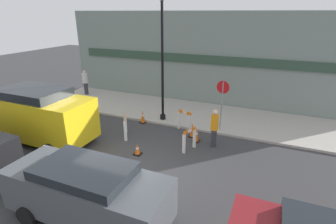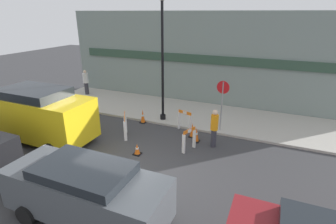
# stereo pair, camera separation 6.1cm
# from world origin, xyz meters

# --- Properties ---
(ground_plane) EXTENTS (60.00, 60.00, 0.00)m
(ground_plane) POSITION_xyz_m (0.00, 0.00, 0.00)
(ground_plane) COLOR #38383A
(sidewalk_slab) EXTENTS (18.00, 4.00, 0.11)m
(sidewalk_slab) POSITION_xyz_m (0.00, 6.50, 0.06)
(sidewalk_slab) COLOR #ADA89E
(sidewalk_slab) RESTS_ON ground_plane
(storefront_facade) EXTENTS (18.00, 0.22, 5.50)m
(storefront_facade) POSITION_xyz_m (0.00, 8.57, 2.75)
(storefront_facade) COLOR gray
(storefront_facade) RESTS_ON ground_plane
(streetlamp_post) EXTENTS (0.44, 0.44, 6.23)m
(streetlamp_post) POSITION_xyz_m (-0.87, 5.04, 4.05)
(streetlamp_post) COLOR black
(streetlamp_post) RESTS_ON sidewalk_slab
(stop_sign) EXTENTS (0.60, 0.11, 2.41)m
(stop_sign) POSITION_xyz_m (2.21, 4.91, 1.72)
(stop_sign) COLOR gray
(stop_sign) RESTS_ON sidewalk_slab
(barricade_0) EXTENTS (0.75, 0.34, 1.01)m
(barricade_0) POSITION_xyz_m (0.59, 4.35, 0.54)
(barricade_0) COLOR white
(barricade_0) RESTS_ON ground_plane
(barricade_1) EXTENTS (0.60, 0.86, 1.09)m
(barricade_1) POSITION_xyz_m (-1.70, 2.66, 0.60)
(barricade_1) COLOR white
(barricade_1) RESTS_ON ground_plane
(barricade_2) EXTENTS (0.39, 0.73, 0.98)m
(barricade_2) POSITION_xyz_m (1.42, 2.57, 0.52)
(barricade_2) COLOR white
(barricade_2) RESTS_ON ground_plane
(traffic_cone_0) EXTENTS (0.30, 0.30, 0.67)m
(traffic_cone_0) POSITION_xyz_m (1.15, 3.84, 0.33)
(traffic_cone_0) COLOR black
(traffic_cone_0) RESTS_ON ground_plane
(traffic_cone_1) EXTENTS (0.30, 0.30, 0.68)m
(traffic_cone_1) POSITION_xyz_m (1.47, 3.45, 0.33)
(traffic_cone_1) COLOR black
(traffic_cone_1) RESTS_ON ground_plane
(traffic_cone_2) EXTENTS (0.30, 0.30, 0.72)m
(traffic_cone_2) POSITION_xyz_m (-1.74, 4.40, 0.35)
(traffic_cone_2) COLOR black
(traffic_cone_2) RESTS_ON ground_plane
(traffic_cone_3) EXTENTS (0.30, 0.30, 0.47)m
(traffic_cone_3) POSITION_xyz_m (-0.40, 1.43, 0.22)
(traffic_cone_3) COLOR black
(traffic_cone_3) RESTS_ON ground_plane
(person_worker) EXTENTS (0.34, 0.34, 1.69)m
(person_worker) POSITION_xyz_m (2.28, 3.29, 0.92)
(person_worker) COLOR #33333D
(person_worker) RESTS_ON ground_plane
(person_pedestrian) EXTENTS (0.49, 0.49, 1.67)m
(person_pedestrian) POSITION_xyz_m (-7.54, 7.07, 1.00)
(person_pedestrian) COLOR #33333D
(person_pedestrian) RESTS_ON sidewalk_slab
(parked_car_1) EXTENTS (4.55, 1.85, 1.73)m
(parked_car_1) POSITION_xyz_m (0.14, -2.22, 0.97)
(parked_car_1) COLOR #4C5156
(parked_car_1) RESTS_ON ground_plane
(work_van) EXTENTS (5.07, 2.18, 2.41)m
(work_van) POSITION_xyz_m (-5.03, 0.88, 1.31)
(work_van) COLOR yellow
(work_van) RESTS_ON ground_plane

